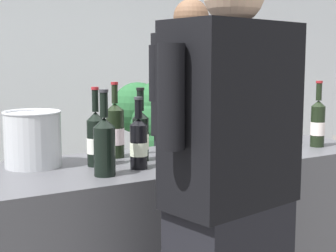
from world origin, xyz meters
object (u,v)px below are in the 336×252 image
object	(u,v)px
wine_bottle_5	(262,122)
person_server	(190,146)
wine_bottle_2	(274,123)
wine_bottle_0	(104,144)
wine_bottle_4	(165,134)
person_guest	(230,226)
wine_bottle_1	(318,123)
wine_bottle_7	(96,139)
wine_bottle_9	(225,124)
wine_bottle_8	(115,130)
wine_glass	(243,129)
wine_bottle_3	(139,143)
potted_shrub	(159,133)
ice_bucket	(33,139)
wine_bottle_6	(141,135)

from	to	relation	value
wine_bottle_5	person_server	distance (m)	0.51
wine_bottle_2	wine_bottle_0	bearing A→B (deg)	-169.91
wine_bottle_4	person_guest	xyz separation A→B (m)	(-0.10, -0.60, -0.23)
wine_bottle_1	wine_bottle_2	xyz separation A→B (m)	(-0.17, 0.15, -0.01)
wine_bottle_1	wine_bottle_7	bearing A→B (deg)	172.87
wine_bottle_4	wine_bottle_9	world-z (taller)	wine_bottle_4
wine_bottle_8	wine_glass	world-z (taller)	wine_bottle_8
wine_bottle_2	wine_glass	distance (m)	0.28
wine_bottle_0	wine_bottle_2	xyz separation A→B (m)	(1.05, 0.19, -0.01)
wine_bottle_2	wine_bottle_7	world-z (taller)	wine_bottle_7
wine_bottle_8	person_server	size ratio (longest dim) A/B	0.20
wine_bottle_7	wine_bottle_0	bearing A→B (deg)	-102.91
wine_bottle_1	person_server	xyz separation A→B (m)	(-0.32, 0.71, -0.19)
wine_bottle_3	wine_glass	xyz separation A→B (m)	(0.60, 0.06, 0.01)
wine_bottle_9	person_server	world-z (taller)	person_server
wine_bottle_0	wine_bottle_5	world-z (taller)	wine_bottle_0
wine_bottle_1	wine_bottle_5	bearing A→B (deg)	118.88
wine_bottle_4	potted_shrub	bearing A→B (deg)	61.07
wine_bottle_4	person_server	size ratio (longest dim) A/B	0.21
wine_bottle_1	wine_bottle_4	distance (m)	0.88
wine_bottle_7	ice_bucket	distance (m)	0.26
wine_bottle_5	person_guest	xyz separation A→B (m)	(-0.83, -0.79, -0.22)
wine_bottle_5	ice_bucket	xyz separation A→B (m)	(-1.26, 0.01, 0.01)
wine_bottle_7	wine_bottle_9	world-z (taller)	wine_bottle_9
person_server	person_guest	distance (m)	1.40
wine_bottle_5	potted_shrub	distance (m)	1.17
person_guest	wine_bottle_0	bearing A→B (deg)	116.18
wine_bottle_0	wine_bottle_9	size ratio (longest dim) A/B	0.97
wine_bottle_8	potted_shrub	world-z (taller)	wine_bottle_8
wine_bottle_8	person_guest	distance (m)	0.83
wine_bottle_1	person_guest	xyz separation A→B (m)	(-0.98, -0.52, -0.23)
wine_bottle_3	wine_bottle_6	world-z (taller)	wine_bottle_6
wine_bottle_6	wine_bottle_1	bearing A→B (deg)	-8.84
wine_bottle_6	wine_glass	distance (m)	0.53
wine_bottle_6	wine_bottle_9	xyz separation A→B (m)	(0.52, 0.06, 0.01)
wine_bottle_3	wine_bottle_5	xyz separation A→B (m)	(0.90, 0.26, 0.00)
wine_bottle_3	person_server	distance (m)	1.02
wine_bottle_0	wine_bottle_2	distance (m)	1.06
wine_bottle_5	person_server	bearing A→B (deg)	111.39
wine_bottle_5	wine_bottle_9	bearing A→B (deg)	-169.11
wine_bottle_0	wine_bottle_7	size ratio (longest dim) A/B	1.00
wine_bottle_6	wine_bottle_8	distance (m)	0.14
wine_bottle_1	wine_bottle_3	world-z (taller)	wine_bottle_1
wine_bottle_0	wine_bottle_8	distance (m)	0.37
wine_bottle_1	wine_bottle_8	distance (m)	1.06
ice_bucket	potted_shrub	size ratio (longest dim) A/B	0.20
wine_bottle_9	potted_shrub	xyz separation A→B (m)	(0.31, 1.21, -0.22)
wine_bottle_2	wine_bottle_9	size ratio (longest dim) A/B	0.93
wine_glass	wine_bottle_0	bearing A→B (deg)	-171.86
wine_bottle_6	wine_bottle_7	bearing A→B (deg)	-179.40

